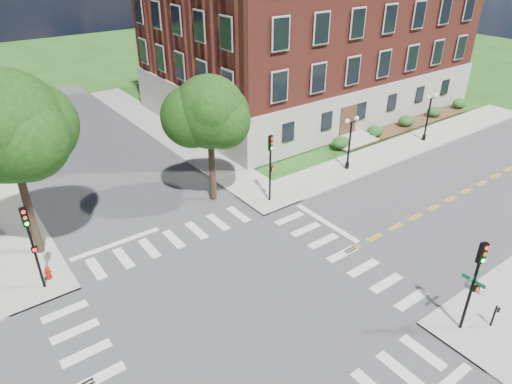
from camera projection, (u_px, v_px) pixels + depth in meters
ground at (241, 306)px, 22.74m from camera, size 160.00×160.00×0.00m
road_ew at (241, 306)px, 22.73m from camera, size 90.00×12.00×0.01m
road_ns at (241, 306)px, 22.73m from camera, size 12.00×90.00×0.01m
sidewalk_ne at (283, 140)px, 41.52m from camera, size 34.00×34.00×0.12m
crosswalk_east at (343, 254)px, 26.48m from camera, size 2.20×10.20×0.02m
stop_bar_east at (326, 223)px, 29.42m from camera, size 0.40×5.50×0.00m
main_building at (309, 25)px, 46.65m from camera, size 30.60×22.40×16.50m
shrub_row at (405, 127)px, 44.37m from camera, size 18.00×2.00×1.30m
tree_c at (6, 127)px, 22.82m from camera, size 5.84×5.84×10.63m
tree_d at (209, 112)px, 29.03m from camera, size 4.74×4.74×8.65m
traffic_signal_se at (476, 276)px, 19.81m from camera, size 0.37×0.43×4.80m
traffic_signal_ne at (270, 160)px, 30.24m from camera, size 0.38×0.46×4.80m
traffic_signal_nw at (31, 238)px, 22.32m from camera, size 0.32×0.35×4.80m
twin_lamp_west at (350, 140)px, 35.01m from camera, size 1.36×0.36×4.23m
twin_lamp_east at (428, 115)px, 40.13m from camera, size 1.36×0.36×4.23m
street_sign_pole at (471, 291)px, 20.29m from camera, size 1.10×1.10×3.10m
push_button_post at (495, 315)px, 21.08m from camera, size 0.14×0.21×1.20m
fire_hydrant at (48, 273)px, 24.24m from camera, size 0.35×0.35×0.75m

